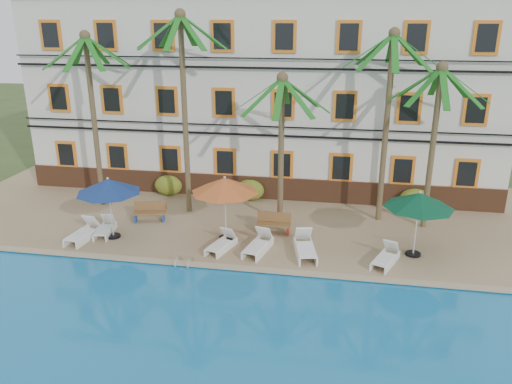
% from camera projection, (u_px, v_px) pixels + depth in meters
% --- Properties ---
extents(ground, '(100.00, 100.00, 0.00)m').
position_uv_depth(ground, '(223.00, 262.00, 20.10)').
color(ground, '#384C23').
rests_on(ground, ground).
extents(pool_deck, '(30.00, 12.00, 0.25)m').
position_uv_depth(pool_deck, '(247.00, 213.00, 24.71)').
color(pool_deck, tan).
rests_on(pool_deck, ground).
extents(swimming_pool, '(26.00, 12.00, 0.20)m').
position_uv_depth(swimming_pool, '(163.00, 376.00, 13.56)').
color(swimming_pool, '#1876B5').
rests_on(swimming_pool, ground).
extents(pool_coping, '(30.00, 0.35, 0.06)m').
position_uv_depth(pool_coping, '(218.00, 266.00, 19.17)').
color(pool_coping, tan).
rests_on(pool_coping, pool_deck).
extents(hotel_building, '(25.40, 6.44, 10.22)m').
position_uv_depth(hotel_building, '(263.00, 92.00, 27.59)').
color(hotel_building, silver).
rests_on(hotel_building, pool_deck).
extents(palm_a, '(4.11, 4.11, 8.52)m').
position_uv_depth(palm_a, '(92.00, 98.00, 23.81)').
color(palm_a, brown).
rests_on(palm_a, pool_deck).
extents(palm_b, '(4.11, 4.11, 9.44)m').
position_uv_depth(palm_b, '(184.00, 90.00, 22.70)').
color(palm_b, brown).
rests_on(palm_b, pool_deck).
extents(palm_c, '(4.11, 4.11, 6.91)m').
position_uv_depth(palm_c, '(281.00, 129.00, 21.72)').
color(palm_c, brown).
rests_on(palm_c, pool_deck).
extents(palm_d, '(4.11, 4.11, 8.69)m').
position_uv_depth(palm_d, '(388.00, 103.00, 21.86)').
color(palm_d, brown).
rests_on(palm_d, pool_deck).
extents(palm_e, '(4.11, 4.11, 7.38)m').
position_uv_depth(palm_e, '(435.00, 124.00, 21.28)').
color(palm_e, brown).
rests_on(palm_e, pool_deck).
extents(shrub_left, '(1.50, 0.90, 1.10)m').
position_uv_depth(shrub_left, '(168.00, 185.00, 26.70)').
color(shrub_left, '#1D5B1A').
rests_on(shrub_left, pool_deck).
extents(shrub_mid, '(1.50, 0.90, 1.10)m').
position_uv_depth(shrub_mid, '(250.00, 190.00, 25.99)').
color(shrub_mid, '#1D5B1A').
rests_on(shrub_mid, pool_deck).
extents(shrub_right, '(1.50, 0.90, 1.10)m').
position_uv_depth(shrub_right, '(415.00, 199.00, 24.65)').
color(shrub_right, '#1D5B1A').
rests_on(shrub_right, pool_deck).
extents(umbrella_blue, '(2.74, 2.74, 2.74)m').
position_uv_depth(umbrella_blue, '(108.00, 186.00, 21.00)').
color(umbrella_blue, black).
rests_on(umbrella_blue, pool_deck).
extents(umbrella_red, '(2.87, 2.87, 2.86)m').
position_uv_depth(umbrella_red, '(225.00, 186.00, 20.77)').
color(umbrella_red, black).
rests_on(umbrella_red, pool_deck).
extents(umbrella_green, '(2.74, 2.74, 2.73)m').
position_uv_depth(umbrella_green, '(419.00, 201.00, 19.36)').
color(umbrella_green, black).
rests_on(umbrella_green, pool_deck).
extents(lounger_a, '(0.89, 1.98, 0.91)m').
position_uv_depth(lounger_a, '(83.00, 233.00, 21.50)').
color(lounger_a, white).
rests_on(lounger_a, pool_deck).
extents(lounger_b, '(0.84, 1.75, 0.79)m').
position_uv_depth(lounger_b, '(105.00, 228.00, 22.02)').
color(lounger_b, white).
rests_on(lounger_b, pool_deck).
extents(lounger_c, '(1.08, 1.82, 0.81)m').
position_uv_depth(lounger_c, '(222.00, 244.00, 20.54)').
color(lounger_c, white).
rests_on(lounger_c, pool_deck).
extents(lounger_d, '(1.09, 2.02, 0.90)m').
position_uv_depth(lounger_d, '(258.00, 245.00, 20.36)').
color(lounger_d, white).
rests_on(lounger_d, pool_deck).
extents(lounger_e, '(1.14, 2.17, 0.98)m').
position_uv_depth(lounger_e, '(305.00, 247.00, 20.10)').
color(lounger_e, white).
rests_on(lounger_e, pool_deck).
extents(lounger_f, '(1.26, 1.86, 0.83)m').
position_uv_depth(lounger_f, '(386.00, 257.00, 19.35)').
color(lounger_f, white).
rests_on(lounger_f, pool_deck).
extents(bench_left, '(1.57, 0.81, 0.93)m').
position_uv_depth(bench_left, '(149.00, 211.00, 23.36)').
color(bench_left, olive).
rests_on(bench_left, pool_deck).
extents(bench_right, '(1.50, 0.48, 0.93)m').
position_uv_depth(bench_right, '(274.00, 223.00, 22.08)').
color(bench_right, olive).
rests_on(bench_right, pool_deck).
extents(pool_ladder, '(0.54, 0.74, 0.74)m').
position_uv_depth(pool_ladder, '(184.00, 265.00, 19.30)').
color(pool_ladder, silver).
rests_on(pool_ladder, ground).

